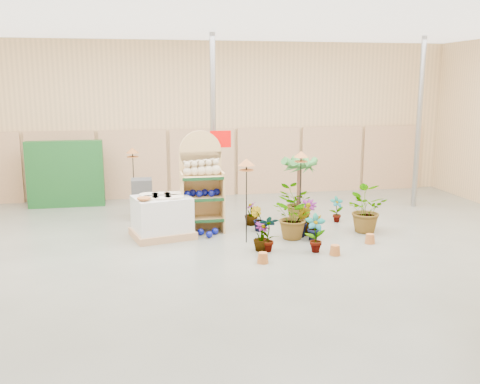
% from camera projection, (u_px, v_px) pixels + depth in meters
% --- Properties ---
extents(room, '(15.20, 12.10, 4.70)m').
position_uv_depth(room, '(231.00, 139.00, 10.68)').
color(room, '#5F6156').
rests_on(room, ground).
extents(display_shelf, '(0.96, 0.61, 2.28)m').
position_uv_depth(display_shelf, '(201.00, 186.00, 12.06)').
color(display_shelf, tan).
rests_on(display_shelf, ground).
extents(teddy_bears, '(0.85, 0.23, 0.37)m').
position_uv_depth(teddy_bears, '(203.00, 169.00, 11.88)').
color(teddy_bears, '#C1AC89').
rests_on(teddy_bears, display_shelf).
extents(gazing_balls_shelf, '(0.84, 0.29, 0.16)m').
position_uv_depth(gazing_balls_shelf, '(202.00, 193.00, 11.97)').
color(gazing_balls_shelf, navy).
rests_on(gazing_balls_shelf, display_shelf).
extents(gazing_balls_floor, '(0.63, 0.39, 0.15)m').
position_uv_depth(gazing_balls_floor, '(205.00, 233.00, 11.73)').
color(gazing_balls_floor, navy).
rests_on(gazing_balls_floor, ground).
extents(pallet_stack, '(1.49, 1.33, 0.94)m').
position_uv_depth(pallet_stack, '(162.00, 217.00, 11.63)').
color(pallet_stack, tan).
rests_on(pallet_stack, ground).
extents(charcoal_planters, '(0.50, 0.50, 1.00)m').
position_uv_depth(charcoal_planters, '(142.00, 199.00, 13.19)').
color(charcoal_planters, '#343434').
rests_on(charcoal_planters, ground).
extents(trellis_stock, '(2.00, 0.30, 1.80)m').
position_uv_depth(trellis_stock, '(66.00, 174.00, 14.40)').
color(trellis_stock, '#154B1C').
rests_on(trellis_stock, ground).
extents(offer_sign, '(0.50, 0.08, 2.20)m').
position_uv_depth(offer_sign, '(221.00, 157.00, 12.82)').
color(offer_sign, gray).
rests_on(offer_sign, ground).
extents(bird_table_front, '(0.34, 0.34, 1.79)m').
position_uv_depth(bird_table_front, '(246.00, 165.00, 10.98)').
color(bird_table_front, black).
rests_on(bird_table_front, ground).
extents(bird_table_right, '(0.34, 0.34, 1.79)m').
position_uv_depth(bird_table_right, '(301.00, 157.00, 12.20)').
color(bird_table_right, black).
rests_on(bird_table_right, ground).
extents(bird_table_back, '(0.34, 0.34, 1.68)m').
position_uv_depth(bird_table_back, '(133.00, 152.00, 13.75)').
color(bird_table_back, black).
rests_on(bird_table_back, ground).
extents(palm, '(0.70, 0.70, 1.64)m').
position_uv_depth(palm, '(299.00, 164.00, 12.95)').
color(palm, brown).
rests_on(palm, ground).
extents(potted_plant_0, '(0.41, 0.28, 0.75)m').
position_uv_depth(potted_plant_0, '(269.00, 233.00, 10.65)').
color(potted_plant_0, '#2F742F').
rests_on(potted_plant_0, ground).
extents(potted_plant_1, '(0.47, 0.43, 0.71)m').
position_uv_depth(potted_plant_1, '(302.00, 221.00, 11.65)').
color(potted_plant_1, '#2F742F').
rests_on(potted_plant_1, ground).
extents(potted_plant_2, '(0.99, 1.07, 0.98)m').
position_uv_depth(potted_plant_2, '(294.00, 217.00, 11.48)').
color(potted_plant_2, '#2F742F').
rests_on(potted_plant_2, ground).
extents(potted_plant_3, '(0.61, 0.61, 0.78)m').
position_uv_depth(potted_plant_3, '(307.00, 217.00, 11.85)').
color(potted_plant_3, '#2F742F').
rests_on(potted_plant_3, ground).
extents(potted_plant_4, '(0.34, 0.24, 0.63)m').
position_uv_depth(potted_plant_4, '(337.00, 209.00, 12.90)').
color(potted_plant_4, '#2F742F').
rests_on(potted_plant_4, ground).
extents(potted_plant_5, '(0.39, 0.36, 0.57)m').
position_uv_depth(potted_plant_5, '(258.00, 219.00, 12.13)').
color(potted_plant_5, '#2F742F').
rests_on(potted_plant_5, ground).
extents(potted_plant_6, '(0.84, 0.74, 0.88)m').
position_uv_depth(potted_plant_6, '(296.00, 203.00, 13.06)').
color(potted_plant_6, '#2F742F').
rests_on(potted_plant_6, ground).
extents(potted_plant_7, '(0.46, 0.46, 0.59)m').
position_uv_depth(potted_plant_7, '(262.00, 237.00, 10.70)').
color(potted_plant_7, '#2F742F').
rests_on(potted_plant_7, ground).
extents(potted_plant_8, '(0.45, 0.34, 0.78)m').
position_uv_depth(potted_plant_8, '(315.00, 233.00, 10.60)').
color(potted_plant_8, '#2F742F').
rests_on(potted_plant_8, ground).
extents(potted_plant_9, '(0.36, 0.32, 0.57)m').
position_uv_depth(potted_plant_9, '(315.00, 227.00, 11.42)').
color(potted_plant_9, '#2F742F').
rests_on(potted_plant_9, ground).
extents(potted_plant_10, '(1.12, 1.18, 1.03)m').
position_uv_depth(potted_plant_10, '(363.00, 209.00, 12.03)').
color(potted_plant_10, '#2F742F').
rests_on(potted_plant_10, ground).
extents(potted_plant_11, '(0.37, 0.37, 0.57)m').
position_uv_depth(potted_plant_11, '(251.00, 213.00, 12.65)').
color(potted_plant_11, '#2F742F').
rests_on(potted_plant_11, ground).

